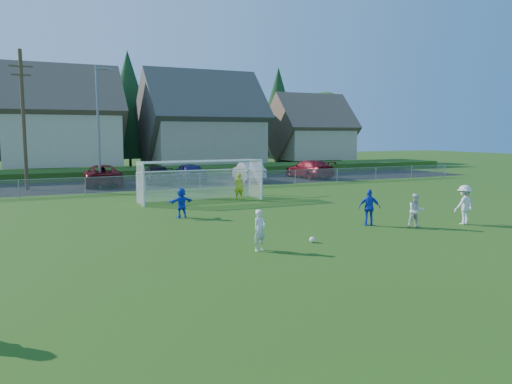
# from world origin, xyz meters

# --- Properties ---
(ground) EXTENTS (160.00, 160.00, 0.00)m
(ground) POSITION_xyz_m (0.00, 0.00, 0.00)
(ground) COLOR #193D0C
(ground) RESTS_ON ground
(asphalt_lot) EXTENTS (60.00, 60.00, 0.00)m
(asphalt_lot) POSITION_xyz_m (0.00, 27.50, 0.01)
(asphalt_lot) COLOR black
(asphalt_lot) RESTS_ON ground
(grass_embankment) EXTENTS (70.00, 6.00, 0.80)m
(grass_embankment) POSITION_xyz_m (0.00, 35.00, 0.40)
(grass_embankment) COLOR #1E420F
(grass_embankment) RESTS_ON ground
(soccer_ball) EXTENTS (0.22, 0.22, 0.22)m
(soccer_ball) POSITION_xyz_m (0.07, 3.14, 0.11)
(soccer_ball) COLOR white
(soccer_ball) RESTS_ON ground
(player_white_a) EXTENTS (0.61, 0.49, 1.45)m
(player_white_a) POSITION_xyz_m (-2.28, 2.80, 0.73)
(player_white_a) COLOR silver
(player_white_a) RESTS_ON ground
(player_white_b) EXTENTS (0.88, 0.80, 1.48)m
(player_white_b) POSITION_xyz_m (5.72, 3.81, 0.74)
(player_white_b) COLOR silver
(player_white_b) RESTS_ON ground
(player_white_c) EXTENTS (1.19, 0.74, 1.77)m
(player_white_c) POSITION_xyz_m (8.29, 3.53, 0.89)
(player_white_c) COLOR silver
(player_white_c) RESTS_ON ground
(player_blue_a) EXTENTS (1.02, 0.81, 1.61)m
(player_blue_a) POSITION_xyz_m (4.20, 5.07, 0.81)
(player_blue_a) COLOR blue
(player_blue_a) RESTS_ON ground
(player_blue_b) EXTENTS (1.41, 0.72, 1.46)m
(player_blue_b) POSITION_xyz_m (-2.78, 10.62, 0.73)
(player_blue_b) COLOR blue
(player_blue_b) RESTS_ON ground
(goalkeeper) EXTENTS (0.63, 0.45, 1.64)m
(goalkeeper) POSITION_xyz_m (2.32, 15.50, 0.82)
(goalkeeper) COLOR #B2C817
(goalkeeper) RESTS_ON ground
(car_c) EXTENTS (3.15, 6.07, 1.64)m
(car_c) POSITION_xyz_m (-4.12, 27.60, 0.82)
(car_c) COLOR #54090D
(car_c) RESTS_ON ground
(car_d) EXTENTS (2.31, 5.14, 1.46)m
(car_d) POSITION_xyz_m (0.06, 27.46, 0.73)
(car_d) COLOR black
(car_d) RESTS_ON ground
(car_e) EXTENTS (2.00, 4.81, 1.63)m
(car_e) POSITION_xyz_m (2.90, 27.60, 0.81)
(car_e) COLOR #15184A
(car_e) RESTS_ON ground
(car_f) EXTENTS (2.33, 5.06, 1.61)m
(car_f) POSITION_xyz_m (7.85, 26.35, 0.80)
(car_f) COLOR silver
(car_f) RESTS_ON ground
(car_g) EXTENTS (2.62, 5.78, 1.64)m
(car_g) POSITION_xyz_m (14.10, 26.68, 0.82)
(car_g) COLOR maroon
(car_g) RESTS_ON ground
(soccer_goal) EXTENTS (7.42, 1.90, 2.50)m
(soccer_goal) POSITION_xyz_m (0.00, 16.05, 1.63)
(soccer_goal) COLOR white
(soccer_goal) RESTS_ON ground
(chainlink_fence) EXTENTS (52.06, 0.06, 1.20)m
(chainlink_fence) POSITION_xyz_m (0.00, 22.00, 0.63)
(chainlink_fence) COLOR gray
(chainlink_fence) RESTS_ON ground
(streetlight) EXTENTS (1.38, 0.18, 9.00)m
(streetlight) POSITION_xyz_m (-4.45, 26.00, 4.84)
(streetlight) COLOR slate
(streetlight) RESTS_ON ground
(utility_pole) EXTENTS (1.60, 0.26, 10.00)m
(utility_pole) POSITION_xyz_m (-9.50, 27.00, 5.15)
(utility_pole) COLOR #473321
(utility_pole) RESTS_ON ground
(houses_row) EXTENTS (53.90, 11.45, 13.27)m
(houses_row) POSITION_xyz_m (1.97, 42.46, 7.33)
(houses_row) COLOR tan
(houses_row) RESTS_ON ground
(tree_row) EXTENTS (65.98, 12.36, 13.80)m
(tree_row) POSITION_xyz_m (1.04, 48.74, 6.91)
(tree_row) COLOR #382616
(tree_row) RESTS_ON ground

